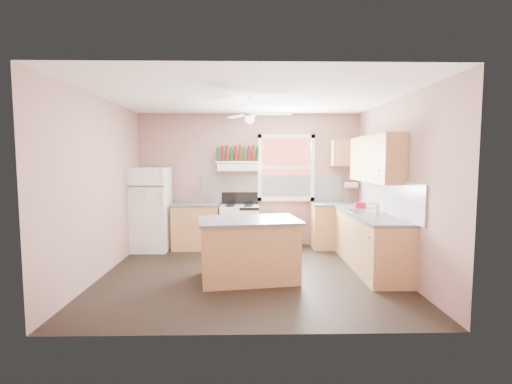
{
  "coord_description": "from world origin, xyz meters",
  "views": [
    {
      "loc": [
        -0.02,
        -5.61,
        1.77
      ],
      "look_at": [
        0.1,
        0.3,
        1.25
      ],
      "focal_mm": 26.0,
      "sensor_mm": 36.0,
      "label": 1
    }
  ],
  "objects_px": {
    "toaster": "(199,199)",
    "cart": "(277,233)",
    "island": "(249,251)",
    "refrigerator": "(151,209)",
    "stove": "(240,227)"
  },
  "relations": [
    {
      "from": "refrigerator",
      "to": "stove",
      "type": "distance_m",
      "value": 1.77
    },
    {
      "from": "island",
      "to": "refrigerator",
      "type": "bearing_deg",
      "value": 127.97
    },
    {
      "from": "stove",
      "to": "cart",
      "type": "xyz_separation_m",
      "value": [
        0.75,
        -0.04,
        -0.12
      ]
    },
    {
      "from": "stove",
      "to": "island",
      "type": "bearing_deg",
      "value": -85.31
    },
    {
      "from": "cart",
      "to": "island",
      "type": "distance_m",
      "value": 1.98
    },
    {
      "from": "island",
      "to": "cart",
      "type": "bearing_deg",
      "value": 64.64
    },
    {
      "from": "toaster",
      "to": "stove",
      "type": "bearing_deg",
      "value": 4.79
    },
    {
      "from": "toaster",
      "to": "island",
      "type": "bearing_deg",
      "value": -56.78
    },
    {
      "from": "refrigerator",
      "to": "island",
      "type": "relative_size",
      "value": 1.18
    },
    {
      "from": "toaster",
      "to": "stove",
      "type": "relative_size",
      "value": 0.33
    },
    {
      "from": "cart",
      "to": "toaster",
      "type": "bearing_deg",
      "value": 162.35
    },
    {
      "from": "refrigerator",
      "to": "island",
      "type": "height_order",
      "value": "refrigerator"
    },
    {
      "from": "toaster",
      "to": "cart",
      "type": "height_order",
      "value": "toaster"
    },
    {
      "from": "refrigerator",
      "to": "stove",
      "type": "height_order",
      "value": "refrigerator"
    },
    {
      "from": "toaster",
      "to": "island",
      "type": "height_order",
      "value": "toaster"
    }
  ]
}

